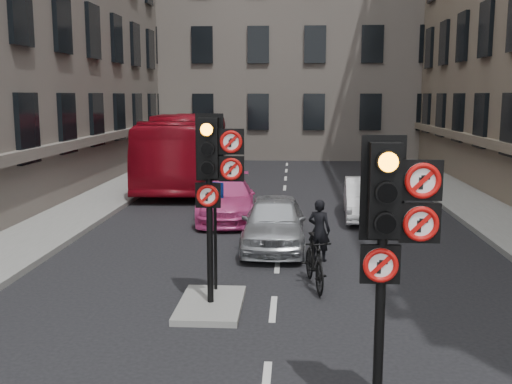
# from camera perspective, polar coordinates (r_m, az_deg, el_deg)

# --- Properties ---
(pavement_left) EXTENTS (3.00, 50.00, 0.16)m
(pavement_left) POSITION_cam_1_polar(r_m,az_deg,el_deg) (19.81, -18.95, -2.77)
(pavement_left) COLOR gray
(pavement_left) RESTS_ON ground
(centre_island) EXTENTS (1.20, 2.00, 0.12)m
(centre_island) POSITION_cam_1_polar(r_m,az_deg,el_deg) (11.69, -4.34, -10.65)
(centre_island) COLOR gray
(centre_island) RESTS_ON ground
(building_far) EXTENTS (30.00, 14.00, 20.00)m
(building_far) POSITION_cam_1_polar(r_m,az_deg,el_deg) (44.29, 3.21, 16.98)
(building_far) COLOR #6E655D
(building_far) RESTS_ON ground
(signal_near) EXTENTS (0.91, 0.40, 3.58)m
(signal_near) POSITION_cam_1_polar(r_m,az_deg,el_deg) (7.12, 12.70, -2.74)
(signal_near) COLOR black
(signal_near) RESTS_ON ground
(signal_far) EXTENTS (0.91, 0.40, 3.58)m
(signal_far) POSITION_cam_1_polar(r_m,az_deg,el_deg) (11.06, -4.07, 2.31)
(signal_far) COLOR black
(signal_far) RESTS_ON centre_island
(car_silver) EXTENTS (1.65, 4.10, 1.40)m
(car_silver) POSITION_cam_1_polar(r_m,az_deg,el_deg) (15.89, 1.73, -2.87)
(car_silver) COLOR #A6A9AD
(car_silver) RESTS_ON ground
(car_white) EXTENTS (1.61, 4.04, 1.31)m
(car_white) POSITION_cam_1_polar(r_m,az_deg,el_deg) (20.03, 10.48, -0.62)
(car_white) COLOR white
(car_white) RESTS_ON ground
(car_pink) EXTENTS (2.33, 4.77, 1.34)m
(car_pink) POSITION_cam_1_polar(r_m,az_deg,el_deg) (19.61, -2.87, -0.64)
(car_pink) COLOR #CF3D85
(car_pink) RESTS_ON ground
(bus_red) EXTENTS (3.00, 11.40, 3.15)m
(bus_red) POSITION_cam_1_polar(r_m,az_deg,el_deg) (27.41, -6.67, 4.05)
(bus_red) COLOR maroon
(bus_red) RESTS_ON ground
(motorcycle) EXTENTS (0.80, 1.92, 1.12)m
(motorcycle) POSITION_cam_1_polar(r_m,az_deg,el_deg) (12.76, 5.58, -6.60)
(motorcycle) COLOR black
(motorcycle) RESTS_ON ground
(motorcyclist) EXTENTS (0.65, 0.53, 1.53)m
(motorcyclist) POSITION_cam_1_polar(r_m,az_deg,el_deg) (14.72, 6.03, -3.63)
(motorcyclist) COLOR black
(motorcyclist) RESTS_ON ground
(info_sign) EXTENTS (0.37, 0.17, 2.21)m
(info_sign) POSITION_cam_1_polar(r_m,az_deg,el_deg) (11.98, -3.93, -2.75)
(info_sign) COLOR black
(info_sign) RESTS_ON centre_island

